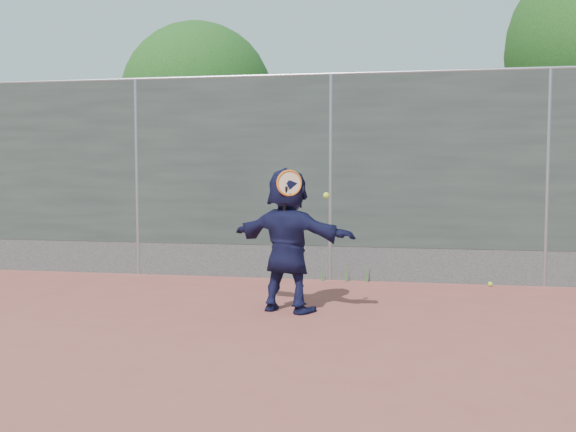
# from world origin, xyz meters

# --- Properties ---
(ground) EXTENTS (80.00, 80.00, 0.00)m
(ground) POSITION_xyz_m (0.00, 0.00, 0.00)
(ground) COLOR #9E4C42
(ground) RESTS_ON ground
(player) EXTENTS (1.60, 0.92, 1.65)m
(player) POSITION_xyz_m (-0.24, 1.32, 0.82)
(player) COLOR #16173C
(player) RESTS_ON ground
(ball_ground) EXTENTS (0.07, 0.07, 0.07)m
(ball_ground) POSITION_xyz_m (2.26, 3.35, 0.03)
(ball_ground) COLOR #A9D72F
(ball_ground) RESTS_ON ground
(fence) EXTENTS (20.00, 0.06, 3.03)m
(fence) POSITION_xyz_m (-0.00, 3.50, 1.58)
(fence) COLOR #38423D
(fence) RESTS_ON ground
(swing_action) EXTENTS (0.58, 0.16, 0.51)m
(swing_action) POSITION_xyz_m (-0.15, 1.12, 1.44)
(swing_action) COLOR orange
(swing_action) RESTS_ON ground
(tree_left) EXTENTS (3.15, 3.00, 4.53)m
(tree_left) POSITION_xyz_m (-2.85, 6.55, 2.94)
(tree_left) COLOR #382314
(tree_left) RESTS_ON ground
(weed_clump) EXTENTS (0.68, 0.07, 0.30)m
(weed_clump) POSITION_xyz_m (0.29, 3.38, 0.13)
(weed_clump) COLOR #387226
(weed_clump) RESTS_ON ground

